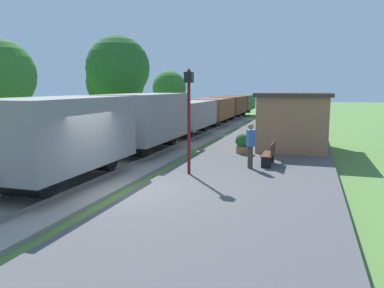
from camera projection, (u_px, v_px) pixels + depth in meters
The scene contains 14 objects.
ground_plane at pixel (128, 197), 11.64m from camera, with size 160.00×160.00×0.00m, color #517A38.
platform_slab at pixel (232, 202), 10.69m from camera, with size 6.00×60.00×0.25m, color #4C4C4F.
track_ballast at pixel (60, 189), 12.33m from camera, with size 3.80×60.00×0.12m, color gray.
rail_near at pixel (79, 187), 12.10m from camera, with size 0.07×60.00×0.14m, color slate.
rail_far at pixel (41, 183), 12.52m from camera, with size 0.07×60.00×0.14m, color slate.
freight_train at pixel (197, 113), 26.89m from camera, with size 2.50×39.20×2.72m.
station_hut at pixel (294, 119), 19.77m from camera, with size 3.50×5.80×2.78m.
bench_near_hut at pixel (270, 153), 15.09m from camera, with size 0.42×1.50×0.91m.
person_waiting at pixel (251, 144), 14.44m from camera, with size 0.38×0.45×1.71m.
potted_planter at pixel (242, 143), 17.80m from camera, with size 0.64×0.64×0.92m.
lamp_post_near at pixel (189, 102), 13.28m from camera, with size 0.28×0.28×3.70m.
tree_trackside_far at pixel (118, 68), 23.59m from camera, with size 3.91×3.91×6.41m.
tree_field_left at pixel (115, 82), 30.43m from camera, with size 4.59×4.59×5.97m.
tree_field_distant at pixel (169, 88), 38.21m from camera, with size 3.36×3.36×4.89m.
Camera 1 is at (5.19, -10.20, 3.31)m, focal length 35.97 mm.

